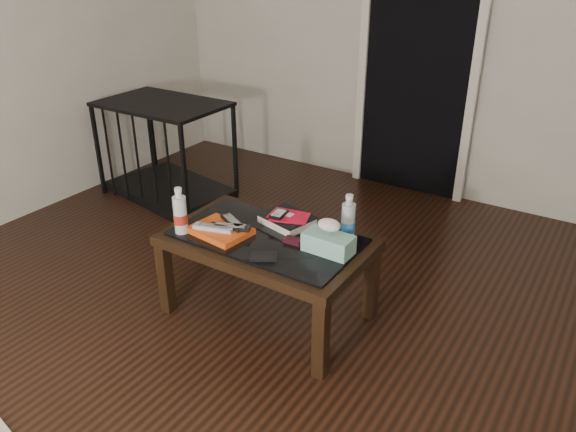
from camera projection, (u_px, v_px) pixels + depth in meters
name	position (u px, v px, depth m)	size (l,w,h in m)	color
ground	(275.00, 400.00, 2.40)	(5.00, 5.00, 0.00)	black
doorway	(419.00, 55.00, 4.00)	(0.90, 0.08, 2.07)	black
coffee_table	(267.00, 247.00, 2.78)	(1.00, 0.60, 0.46)	black
pet_crate	(168.00, 165.00, 4.26)	(0.99, 0.75, 0.71)	black
magazines	(221.00, 231.00, 2.77)	(0.28, 0.21, 0.03)	#DC4C14
remote_silver	(213.00, 227.00, 2.74)	(0.20, 0.05, 0.02)	silver
remote_black_front	(230.00, 227.00, 2.75)	(0.20, 0.05, 0.02)	black
remote_black_back	(233.00, 222.00, 2.79)	(0.20, 0.05, 0.02)	black
textbook	(287.00, 220.00, 2.86)	(0.25, 0.20, 0.05)	black
dvd_mailers	(288.00, 215.00, 2.85)	(0.19, 0.14, 0.01)	red
ipod	(279.00, 214.00, 2.83)	(0.06, 0.10, 0.02)	black
flip_phone	(293.00, 241.00, 2.68)	(0.09, 0.05, 0.02)	black
wallet	(263.00, 256.00, 2.55)	(0.12, 0.07, 0.02)	black
water_bottle_left	(180.00, 210.00, 2.73)	(0.07, 0.07, 0.24)	silver
water_bottle_right	(348.00, 218.00, 2.66)	(0.07, 0.07, 0.24)	#B6BDC1
tissue_box	(328.00, 243.00, 2.59)	(0.23, 0.12, 0.09)	teal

